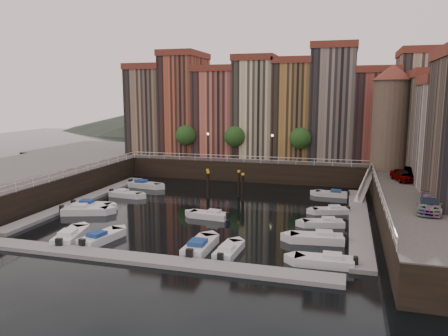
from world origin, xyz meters
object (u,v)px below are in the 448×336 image
(boat_left_1, at_px, (84,210))
(car_b, at_px, (411,175))
(car_c, at_px, (430,205))
(corner_tower, at_px, (391,116))
(boat_left_3, at_px, (125,194))
(mooring_pilings, at_px, (224,185))
(gangway, at_px, (365,183))
(boat_left_2, at_px, (91,205))
(car_a, at_px, (402,176))

(boat_left_1, distance_m, car_b, 37.45)
(car_b, xyz_separation_m, car_c, (-0.37, -14.62, -0.06))
(corner_tower, bearing_deg, car_b, -74.49)
(boat_left_3, relative_size, car_c, 0.98)
(mooring_pilings, relative_size, car_c, 1.17)
(gangway, relative_size, boat_left_3, 1.82)
(boat_left_3, relative_size, car_b, 1.01)
(car_c, bearing_deg, corner_tower, 104.08)
(corner_tower, xyz_separation_m, mooring_pilings, (-20.06, -9.10, -8.54))
(mooring_pilings, bearing_deg, corner_tower, 24.40)
(car_b, bearing_deg, boat_left_2, -150.16)
(car_a, relative_size, car_c, 0.87)
(boat_left_3, bearing_deg, boat_left_2, -93.79)
(mooring_pilings, xyz_separation_m, boat_left_2, (-13.32, -9.26, -1.28))
(car_c, bearing_deg, boat_left_3, 173.72)
(boat_left_2, distance_m, boat_left_3, 6.43)
(boat_left_1, xyz_separation_m, car_b, (34.81, 13.42, 3.34))
(corner_tower, bearing_deg, gangway, -122.80)
(mooring_pilings, relative_size, boat_left_1, 1.04)
(gangway, height_order, boat_left_1, gangway)
(mooring_pilings, distance_m, boat_left_2, 16.27)
(car_a, bearing_deg, gangway, 122.52)
(mooring_pilings, xyz_separation_m, car_c, (21.69, -12.73, 2.03))
(gangway, height_order, car_a, car_a)
(corner_tower, height_order, boat_left_3, corner_tower)
(corner_tower, height_order, gangway, corner_tower)
(mooring_pilings, distance_m, boat_left_3, 12.78)
(boat_left_1, height_order, car_c, car_c)
(gangway, xyz_separation_m, car_a, (3.85, -3.44, 1.77))
(boat_left_1, height_order, boat_left_3, boat_left_1)
(boat_left_1, height_order, boat_left_2, boat_left_1)
(car_b, distance_m, car_c, 14.63)
(gangway, distance_m, boat_left_3, 30.52)
(car_a, bearing_deg, car_b, 19.52)
(boat_left_1, bearing_deg, gangway, 9.72)
(boat_left_3, bearing_deg, corner_tower, 24.92)
(boat_left_3, xyz_separation_m, car_c, (34.07, -9.83, 3.33))
(corner_tower, bearing_deg, car_a, -83.19)
(gangway, height_order, car_b, car_b)
(boat_left_1, distance_m, boat_left_2, 2.33)
(gangway, distance_m, car_c, 18.00)
(car_a, height_order, car_b, car_b)
(boat_left_2, bearing_deg, gangway, 18.38)
(corner_tower, distance_m, boat_left_3, 35.96)
(boat_left_2, distance_m, car_a, 36.03)
(boat_left_2, relative_size, car_a, 1.19)
(corner_tower, xyz_separation_m, car_c, (1.63, -21.83, -6.52))
(mooring_pilings, height_order, boat_left_3, mooring_pilings)
(mooring_pilings, relative_size, boat_left_3, 1.20)
(boat_left_1, relative_size, car_b, 1.17)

